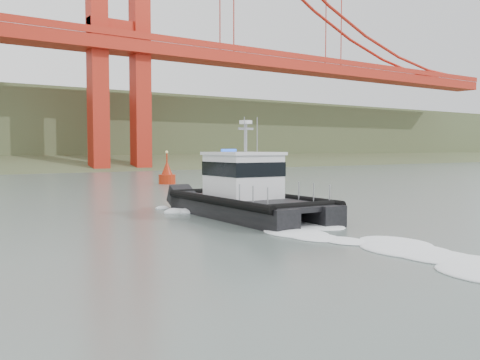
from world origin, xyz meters
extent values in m
plane|color=slate|center=(0.00, 0.00, 0.00)|extent=(400.00, 400.00, 0.00)
cube|color=black|center=(0.77, 9.21, 0.45)|extent=(2.18, 11.96, 1.30)
cube|color=black|center=(3.69, 9.02, 0.45)|extent=(2.18, 11.96, 1.30)
cube|color=black|center=(2.20, 8.58, 0.97)|extent=(4.99, 10.54, 0.27)
cube|color=silver|center=(2.27, 9.66, 2.35)|extent=(3.49, 4.10, 2.49)
cube|color=black|center=(2.27, 9.66, 2.80)|extent=(3.56, 4.17, 0.81)
cube|color=silver|center=(2.27, 9.66, 3.68)|extent=(3.72, 4.33, 0.17)
cylinder|color=gray|center=(2.25, 9.33, 4.56)|extent=(0.17, 0.17, 1.95)
cylinder|color=white|center=(2.25, 9.33, 5.48)|extent=(0.76, 0.76, 0.19)
cylinder|color=#A7230B|center=(11.95, 37.80, 0.42)|extent=(1.89, 1.89, 1.26)
cone|color=#A7230B|center=(11.95, 37.80, 1.68)|extent=(1.47, 1.47, 1.89)
cylinder|color=#A7230B|center=(11.95, 37.80, 2.94)|extent=(0.17, 0.17, 1.05)
sphere|color=#E5D87F|center=(11.95, 37.80, 3.58)|extent=(0.32, 0.32, 0.32)
camera|label=1|loc=(-15.84, -15.67, 3.97)|focal=40.00mm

